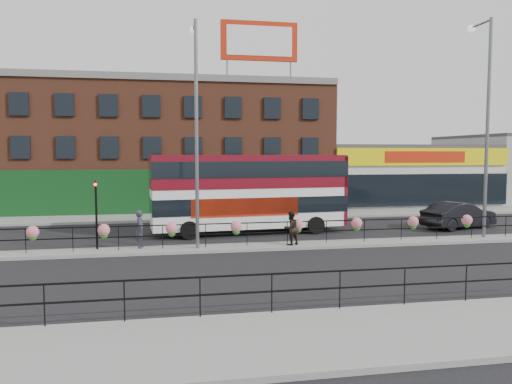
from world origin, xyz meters
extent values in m
plane|color=black|center=(0.00, 0.00, 0.00)|extent=(120.00, 120.00, 0.00)
cube|color=gray|center=(0.00, -12.00, 0.07)|extent=(60.00, 4.00, 0.15)
cube|color=gray|center=(0.00, 12.00, 0.07)|extent=(60.00, 4.00, 0.15)
cube|color=gray|center=(0.00, 0.00, 0.07)|extent=(60.00, 1.60, 0.15)
cube|color=gold|center=(0.00, -9.70, 0.01)|extent=(60.00, 0.10, 0.01)
cube|color=gold|center=(0.00, -9.88, 0.01)|extent=(60.00, 0.10, 0.01)
cube|color=brown|center=(-4.00, 20.00, 5.00)|extent=(25.00, 12.00, 10.00)
cube|color=#3F3F42|center=(-4.00, 20.00, 10.15)|extent=(25.00, 12.00, 0.30)
cube|color=#0F3E16|center=(-4.00, 13.92, 1.70)|extent=(25.00, 0.25, 3.40)
cube|color=silver|center=(16.00, 20.00, 2.50)|extent=(15.00, 12.00, 5.00)
cube|color=#3F3F42|center=(16.00, 20.00, 5.15)|extent=(15.00, 12.00, 0.30)
cube|color=yellow|center=(16.00, 13.92, 4.30)|extent=(15.00, 0.25, 1.40)
cube|color=#B6220A|center=(16.00, 13.80, 4.30)|extent=(7.00, 0.10, 0.90)
cube|color=black|center=(16.00, 13.92, 1.60)|extent=(15.00, 0.25, 2.60)
cube|color=#B6220A|center=(2.50, 15.00, 13.20)|extent=(6.00, 0.25, 3.00)
cube|color=white|center=(2.50, 14.86, 13.20)|extent=(5.10, 0.04, 2.25)
cylinder|color=slate|center=(0.00, 15.00, 11.00)|extent=(0.12, 0.12, 1.40)
cylinder|color=slate|center=(5.00, 15.00, 11.00)|extent=(0.12, 0.12, 1.40)
cube|color=black|center=(0.00, 0.00, 1.25)|extent=(30.00, 0.05, 0.05)
cube|color=black|center=(0.00, 0.00, 0.76)|extent=(30.00, 0.05, 0.05)
cylinder|color=black|center=(-11.00, 0.00, 0.70)|extent=(0.04, 0.04, 1.10)
cylinder|color=black|center=(-9.00, 0.00, 0.70)|extent=(0.04, 0.04, 1.10)
cylinder|color=black|center=(-7.00, 0.00, 0.70)|extent=(0.04, 0.04, 1.10)
cylinder|color=black|center=(-5.00, 0.00, 0.70)|extent=(0.04, 0.04, 1.10)
cylinder|color=black|center=(-3.00, 0.00, 0.70)|extent=(0.04, 0.04, 1.10)
cylinder|color=black|center=(-1.00, 0.00, 0.70)|extent=(0.04, 0.04, 1.10)
cylinder|color=black|center=(1.00, 0.00, 0.70)|extent=(0.04, 0.04, 1.10)
cylinder|color=black|center=(3.00, 0.00, 0.70)|extent=(0.04, 0.04, 1.10)
cylinder|color=black|center=(5.00, 0.00, 0.70)|extent=(0.04, 0.04, 1.10)
cylinder|color=black|center=(7.00, 0.00, 0.70)|extent=(0.04, 0.04, 1.10)
cylinder|color=black|center=(9.00, 0.00, 0.70)|extent=(0.04, 0.04, 1.10)
cylinder|color=black|center=(11.00, 0.00, 0.70)|extent=(0.04, 0.04, 1.10)
cylinder|color=black|center=(13.00, 0.00, 0.70)|extent=(0.04, 0.04, 1.10)
sphere|color=#D6707A|center=(-10.69, 0.00, 1.10)|extent=(0.56, 0.56, 0.56)
sphere|color=#316C1D|center=(-10.69, 0.00, 0.87)|extent=(0.36, 0.36, 0.36)
sphere|color=#D6707A|center=(-7.64, 0.00, 1.10)|extent=(0.56, 0.56, 0.56)
sphere|color=#316C1D|center=(-7.64, 0.00, 0.87)|extent=(0.36, 0.36, 0.36)
sphere|color=#D6707A|center=(-4.58, 0.00, 1.10)|extent=(0.56, 0.56, 0.56)
sphere|color=#316C1D|center=(-4.58, 0.00, 0.87)|extent=(0.36, 0.36, 0.36)
sphere|color=#D6707A|center=(-1.53, 0.00, 1.10)|extent=(0.56, 0.56, 0.56)
sphere|color=#316C1D|center=(-1.53, 0.00, 0.87)|extent=(0.36, 0.36, 0.36)
sphere|color=#D6707A|center=(1.53, 0.00, 1.10)|extent=(0.56, 0.56, 0.56)
sphere|color=#316C1D|center=(1.53, 0.00, 0.87)|extent=(0.36, 0.36, 0.36)
sphere|color=#D6707A|center=(4.58, 0.00, 1.10)|extent=(0.56, 0.56, 0.56)
sphere|color=#316C1D|center=(4.58, 0.00, 0.87)|extent=(0.36, 0.36, 0.36)
sphere|color=#D6707A|center=(7.64, 0.00, 1.10)|extent=(0.56, 0.56, 0.56)
sphere|color=#316C1D|center=(7.64, 0.00, 0.87)|extent=(0.36, 0.36, 0.36)
sphere|color=#D6707A|center=(10.69, 0.00, 1.10)|extent=(0.56, 0.56, 0.56)
sphere|color=#316C1D|center=(10.69, 0.00, 0.87)|extent=(0.36, 0.36, 0.36)
cube|color=black|center=(-2.00, -10.10, 1.25)|extent=(20.00, 0.05, 0.05)
cube|color=black|center=(-2.00, -10.10, 0.76)|extent=(20.00, 0.05, 0.05)
cylinder|color=black|center=(-8.00, -10.10, 0.70)|extent=(0.04, 0.04, 1.10)
cylinder|color=black|center=(-6.00, -10.10, 0.70)|extent=(0.04, 0.04, 1.10)
cylinder|color=black|center=(-4.00, -10.10, 0.70)|extent=(0.04, 0.04, 1.10)
cylinder|color=black|center=(-2.00, -10.10, 0.70)|extent=(0.04, 0.04, 1.10)
cylinder|color=black|center=(0.00, -10.10, 0.70)|extent=(0.04, 0.04, 1.10)
cylinder|color=black|center=(2.00, -10.10, 0.70)|extent=(0.04, 0.04, 1.10)
cylinder|color=black|center=(4.00, -10.10, 0.70)|extent=(0.04, 0.04, 1.10)
cube|color=white|center=(-0.11, 4.56, 2.40)|extent=(11.18, 3.37, 4.01)
cube|color=#5F0A15|center=(-0.11, 4.56, 3.55)|extent=(11.24, 3.43, 1.80)
cube|color=black|center=(-0.11, 4.56, 1.70)|extent=(11.26, 3.45, 0.90)
cube|color=black|center=(-0.11, 4.56, 3.70)|extent=(11.29, 3.48, 0.90)
cube|color=#5F0A15|center=(-0.11, 4.56, 4.44)|extent=(11.18, 3.37, 0.12)
cube|color=#5F0A15|center=(5.33, 4.99, 2.40)|extent=(0.40, 2.57, 4.01)
cube|color=#B6220A|center=(-0.51, 3.25, 1.65)|extent=(5.99, 0.52, 1.00)
cylinder|color=black|center=(-3.61, 3.03, 0.50)|extent=(1.02, 0.38, 1.00)
cylinder|color=black|center=(-3.80, 5.52, 0.50)|extent=(1.02, 0.38, 1.00)
cylinder|color=black|center=(3.58, 3.60, 0.50)|extent=(1.02, 0.38, 1.00)
cylinder|color=black|center=(3.38, 6.10, 0.50)|extent=(1.02, 0.38, 1.00)
imported|color=black|center=(12.82, 4.04, 0.81)|extent=(4.51, 5.89, 1.62)
imported|color=#302F3E|center=(-6.03, 0.38, 1.04)|extent=(0.71, 0.51, 1.78)
imported|color=black|center=(1.12, -0.19, 0.97)|extent=(1.30, 1.26, 1.65)
cylinder|color=slate|center=(-3.39, -0.18, 5.42)|extent=(0.17, 0.17, 10.54)
cylinder|color=slate|center=(-3.39, 0.61, 10.58)|extent=(0.11, 1.58, 0.11)
sphere|color=silver|center=(-3.39, 1.40, 10.53)|extent=(0.38, 0.38, 0.38)
cylinder|color=slate|center=(11.77, 0.09, 5.85)|extent=(0.18, 0.18, 11.41)
cylinder|color=slate|center=(11.77, 0.95, 11.45)|extent=(0.11, 1.71, 0.11)
sphere|color=silver|center=(11.77, 1.81, 11.39)|extent=(0.41, 0.41, 0.41)
cylinder|color=black|center=(-8.00, 0.40, 1.75)|extent=(0.10, 0.10, 3.20)
imported|color=black|center=(-8.00, 0.40, 3.35)|extent=(0.15, 0.18, 0.90)
sphere|color=#FF190C|center=(-8.00, 0.28, 3.17)|extent=(0.14, 0.14, 0.14)
camera|label=1|loc=(-4.95, -23.45, 4.62)|focal=35.00mm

